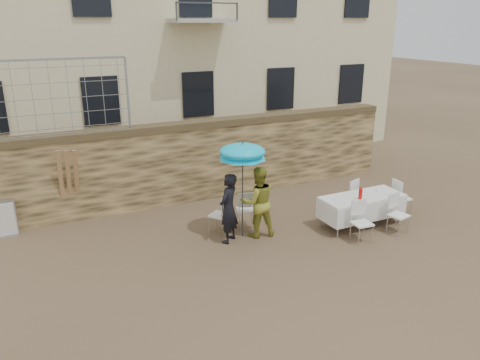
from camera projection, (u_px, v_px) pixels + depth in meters
name	position (u px, v px, depth m)	size (l,w,h in m)	color
ground	(270.00, 284.00, 9.07)	(80.00, 80.00, 0.00)	brown
stone_wall	(184.00, 163.00, 12.98)	(13.00, 0.50, 2.20)	olive
chain_link_fence	(60.00, 98.00, 11.11)	(3.20, 0.06, 1.80)	gray
man_suit	(228.00, 208.00, 10.58)	(0.60, 0.39, 1.64)	black
woman_dress	(258.00, 202.00, 10.87)	(0.83, 0.64, 1.70)	gold
umbrella	(243.00, 154.00, 10.44)	(1.08, 1.08, 2.13)	#3F3F44
couple_chair_left	(219.00, 214.00, 11.15)	(0.48, 0.48, 0.96)	white
couple_chair_right	(245.00, 209.00, 11.44)	(0.48, 0.48, 0.96)	white
banquet_table	(362.00, 197.00, 11.48)	(2.10, 0.85, 0.78)	white
soda_bottle	(360.00, 194.00, 11.21)	(0.09, 0.09, 0.26)	red
table_chair_front_left	(362.00, 222.00, 10.67)	(0.48, 0.48, 0.96)	white
table_chair_front_right	(399.00, 214.00, 11.12)	(0.48, 0.48, 0.96)	white
table_chair_back	(348.00, 195.00, 12.32)	(0.48, 0.48, 0.96)	white
table_chair_side	(402.00, 197.00, 12.21)	(0.48, 0.48, 0.96)	white
chair_stack_right	(7.00, 217.00, 11.01)	(0.46, 0.32, 0.92)	white
wood_planks	(75.00, 185.00, 11.55)	(0.70, 0.20, 2.00)	#A37749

